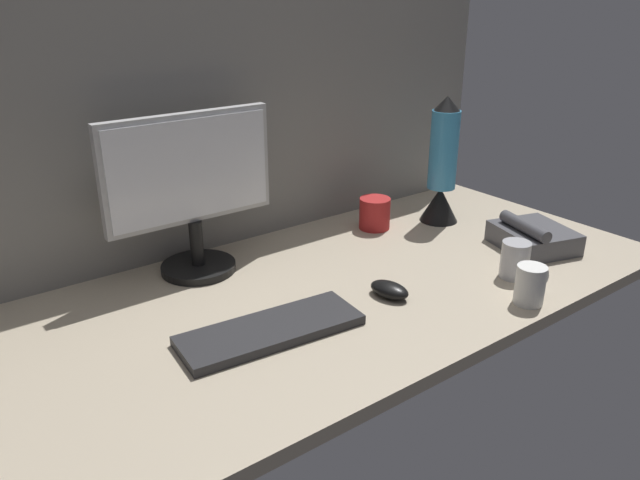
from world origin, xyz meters
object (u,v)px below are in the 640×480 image
Objects in this scene: mug_ceramic_white at (531,284)px; desk_phone at (533,237)px; mug_red_plastic at (375,213)px; lava_lamp at (442,170)px; keyboard at (271,330)px; monitor at (191,187)px; mug_steel at (515,260)px; mouse at (389,290)px.

desk_phone is (26.37, 18.02, -1.24)cm from mug_ceramic_white.
lava_lamp is at bearing -19.33° from mug_red_plastic.
monitor is at bearing 92.37° from keyboard.
monitor is 1.14× the size of lava_lamp.
mug_steel is 12.91cm from mug_ceramic_white.
mug_ceramic_white reaches higher than mouse.
mug_steel is at bearing -6.11° from keyboard.
lava_lamp is (72.47, -11.84, -5.89)cm from monitor.
desk_phone is at bearing 2.27° from keyboard.
monitor reaches higher than desk_phone.
keyboard is 63.61cm from mug_red_plastic.
mug_red_plastic reaches higher than keyboard.
monitor is 41.66cm from keyboard.
mouse is (27.84, -38.63, -19.49)cm from monitor.
mug_steel is at bearing -156.63° from desk_phone.
mug_steel reaches higher than mug_ceramic_white.
lava_lamp is 1.59× the size of desk_phone.
monitor reaches higher than mouse.
mouse is 1.07× the size of mug_red_plastic.
monitor is at bearing 151.84° from desk_phone.
mouse is at bearing 161.26° from mug_steel.
lava_lamp is (44.64, 26.79, 13.60)cm from mouse.
mug_red_plastic is at bearing 160.67° from lava_lamp.
mug_steel reaches higher than keyboard.
mug_ceramic_white is at bearing -49.57° from monitor.
desk_phone reaches higher than keyboard.
keyboard is at bearing 156.58° from mug_ceramic_white.
monitor reaches higher than mug_steel.
mug_ceramic_white is at bearing -52.95° from mouse.
mug_steel is 41.19cm from lava_lamp.
mug_ceramic_white is 31.97cm from desk_phone.
mug_ceramic_white is at bearing -128.54° from mug_steel.
monitor reaches higher than lava_lamp.
mug_red_plastic is 0.25× the size of lava_lamp.
monitor is 51.45cm from mouse.
monitor is 1.80× the size of desk_phone.
mug_ceramic_white is (22.50, -20.46, 2.73)cm from mouse.
lava_lamp is at bearing 64.89° from mug_ceramic_white.
keyboard is 1.61× the size of desk_phone.
monitor is at bearing 174.56° from mug_red_plastic.
keyboard is 3.85× the size of mouse.
mug_red_plastic is (-5.21, 43.92, 0.00)cm from mug_steel.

